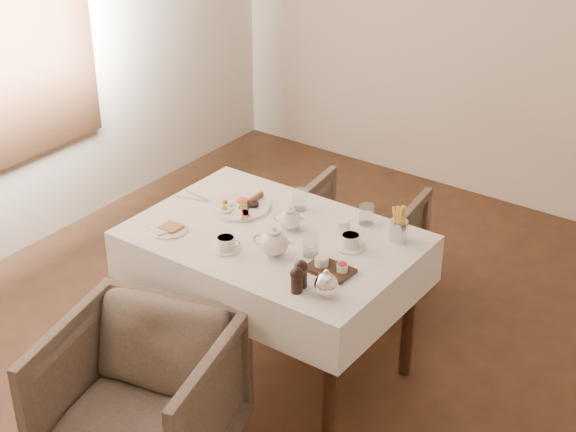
% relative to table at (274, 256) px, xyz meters
% --- Properties ---
extents(table, '(1.28, 0.88, 0.75)m').
position_rel_table_xyz_m(table, '(0.00, 0.00, 0.00)').
color(table, black).
rests_on(table, ground).
extents(armchair_near, '(0.87, 0.88, 0.66)m').
position_rel_table_xyz_m(armchair_near, '(-0.07, -0.84, -0.31)').
color(armchair_near, '#493D35').
rests_on(armchair_near, ground).
extents(armchair_far, '(0.70, 0.72, 0.59)m').
position_rel_table_xyz_m(armchair_far, '(-0.07, 0.85, -0.34)').
color(armchair_far, '#493D35').
rests_on(armchair_far, ground).
extents(breakfast_plate, '(0.30, 0.30, 0.04)m').
position_rel_table_xyz_m(breakfast_plate, '(-0.29, 0.12, 0.13)').
color(breakfast_plate, white).
rests_on(breakfast_plate, table).
extents(side_plate, '(0.19, 0.18, 0.02)m').
position_rel_table_xyz_m(side_plate, '(-0.42, -0.26, 0.12)').
color(side_plate, white).
rests_on(side_plate, table).
extents(teapot_centre, '(0.18, 0.16, 0.12)m').
position_rel_table_xyz_m(teapot_centre, '(0.03, 0.08, 0.17)').
color(teapot_centre, white).
rests_on(teapot_centre, table).
extents(teapot_front, '(0.21, 0.19, 0.14)m').
position_rel_table_xyz_m(teapot_front, '(0.11, -0.15, 0.19)').
color(teapot_front, white).
rests_on(teapot_front, table).
extents(creamer, '(0.09, 0.09, 0.08)m').
position_rel_table_xyz_m(creamer, '(0.26, 0.18, 0.16)').
color(creamer, white).
rests_on(creamer, table).
extents(teacup_near, '(0.13, 0.13, 0.06)m').
position_rel_table_xyz_m(teacup_near, '(-0.09, -0.23, 0.15)').
color(teacup_near, white).
rests_on(teacup_near, table).
extents(teacup_far, '(0.13, 0.13, 0.07)m').
position_rel_table_xyz_m(teacup_far, '(0.35, 0.10, 0.15)').
color(teacup_far, white).
rests_on(teacup_far, table).
extents(glass_left, '(0.07, 0.07, 0.10)m').
position_rel_table_xyz_m(glass_left, '(-0.05, 0.27, 0.17)').
color(glass_left, silver).
rests_on(glass_left, table).
extents(glass_mid, '(0.09, 0.09, 0.10)m').
position_rel_table_xyz_m(glass_mid, '(0.24, -0.05, 0.17)').
color(glass_mid, silver).
rests_on(glass_mid, table).
extents(glass_right, '(0.09, 0.09, 0.10)m').
position_rel_table_xyz_m(glass_right, '(0.29, 0.33, 0.16)').
color(glass_right, silver).
rests_on(glass_right, table).
extents(condiment_board, '(0.20, 0.14, 0.05)m').
position_rel_table_xyz_m(condiment_board, '(0.38, -0.12, 0.13)').
color(condiment_board, black).
rests_on(condiment_board, table).
extents(pepper_mill_left, '(0.08, 0.08, 0.12)m').
position_rel_table_xyz_m(pepper_mill_left, '(0.35, -0.28, 0.18)').
color(pepper_mill_left, black).
rests_on(pepper_mill_left, table).
extents(pepper_mill_right, '(0.06, 0.06, 0.11)m').
position_rel_table_xyz_m(pepper_mill_right, '(0.36, -0.33, 0.17)').
color(pepper_mill_right, black).
rests_on(pepper_mill_right, table).
extents(silver_pot, '(0.13, 0.12, 0.13)m').
position_rel_table_xyz_m(silver_pot, '(0.47, -0.29, 0.18)').
color(silver_pot, white).
rests_on(silver_pot, table).
extents(fries_cup, '(0.08, 0.08, 0.18)m').
position_rel_table_xyz_m(fries_cup, '(0.49, 0.28, 0.19)').
color(fries_cup, silver).
rests_on(fries_cup, table).
extents(cutlery_fork, '(0.18, 0.03, 0.00)m').
position_rel_table_xyz_m(cutlery_fork, '(-0.53, 0.09, 0.12)').
color(cutlery_fork, silver).
rests_on(cutlery_fork, table).
extents(cutlery_knife, '(0.20, 0.07, 0.00)m').
position_rel_table_xyz_m(cutlery_knife, '(-0.53, 0.05, 0.12)').
color(cutlery_knife, silver).
rests_on(cutlery_knife, table).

